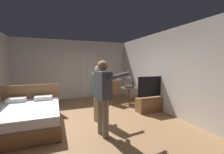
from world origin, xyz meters
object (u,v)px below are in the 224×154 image
at_px(tv_flatscreen, 153,101).
at_px(wooden_chair, 113,91).
at_px(laptop, 129,86).
at_px(person_blue_shirt, 103,92).
at_px(bottle_on_table, 133,85).
at_px(person_striped_shirt, 99,90).
at_px(suitcase_dark, 45,103).
at_px(bed, 27,116).
at_px(side_table, 129,93).

height_order(tv_flatscreen, wooden_chair, tv_flatscreen).
xyz_separation_m(laptop, person_blue_shirt, (-1.77, -2.12, 0.28)).
relative_size(tv_flatscreen, bottle_on_table, 4.41).
height_order(wooden_chair, person_blue_shirt, person_blue_shirt).
relative_size(bottle_on_table, person_blue_shirt, 0.16).
distance_m(bottle_on_table, person_striped_shirt, 2.25).
bearing_deg(laptop, person_striped_shirt, -141.24).
bearing_deg(person_blue_shirt, person_striped_shirt, 81.81).
bearing_deg(person_striped_shirt, suitcase_dark, 126.37).
distance_m(tv_flatscreen, person_blue_shirt, 2.51).
distance_m(laptop, bottle_on_table, 0.20).
bearing_deg(bottle_on_table, bed, -165.45).
xyz_separation_m(bottle_on_table, person_blue_shirt, (-1.96, -2.08, 0.21)).
bearing_deg(person_blue_shirt, laptop, 50.14).
distance_m(bed, person_blue_shirt, 2.20).
relative_size(laptop, bottle_on_table, 1.47).
xyz_separation_m(tv_flatscreen, suitcase_dark, (-3.60, 1.82, -0.19)).
height_order(bottle_on_table, person_striped_shirt, person_striped_shirt).
xyz_separation_m(bottle_on_table, person_striped_shirt, (-1.84, -1.29, 0.13)).
bearing_deg(wooden_chair, side_table, -19.09).
bearing_deg(bottle_on_table, laptop, 167.97).
bearing_deg(bed, wooden_chair, 23.11).
xyz_separation_m(side_table, person_striped_shirt, (-1.70, -1.37, 0.47)).
xyz_separation_m(bed, wooden_chair, (2.95, 1.26, 0.24)).
bearing_deg(wooden_chair, bed, -156.89).
relative_size(tv_flatscreen, person_striped_shirt, 0.77).
bearing_deg(side_table, person_blue_shirt, -130.03).
xyz_separation_m(side_table, bottle_on_table, (0.14, -0.08, 0.34)).
xyz_separation_m(tv_flatscreen, bottle_on_table, (-0.22, 1.03, 0.46)).
relative_size(bed, bottle_on_table, 7.31).
bearing_deg(bottle_on_table, side_table, 150.26).
distance_m(bottle_on_table, wooden_chair, 0.86).
bearing_deg(suitcase_dark, bed, -104.25).
distance_m(bottle_on_table, suitcase_dark, 3.53).
xyz_separation_m(person_striped_shirt, suitcase_dark, (-1.53, 2.08, -0.78)).
bearing_deg(person_blue_shirt, wooden_chair, 63.31).
distance_m(person_blue_shirt, person_striped_shirt, 0.80).
height_order(tv_flatscreen, person_blue_shirt, person_blue_shirt).
distance_m(person_blue_shirt, suitcase_dark, 3.32).
relative_size(bottle_on_table, suitcase_dark, 0.53).
relative_size(laptop, person_striped_shirt, 0.26).
relative_size(side_table, laptop, 1.70).
height_order(laptop, bottle_on_table, bottle_on_table).
bearing_deg(wooden_chair, laptop, -23.91).
bearing_deg(wooden_chair, person_blue_shirt, -116.69).
bearing_deg(tv_flatscreen, side_table, 108.15).
relative_size(bed, person_striped_shirt, 1.27).
relative_size(tv_flatscreen, wooden_chair, 1.26).
height_order(bottle_on_table, suitcase_dark, bottle_on_table).
distance_m(bed, laptop, 3.69).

